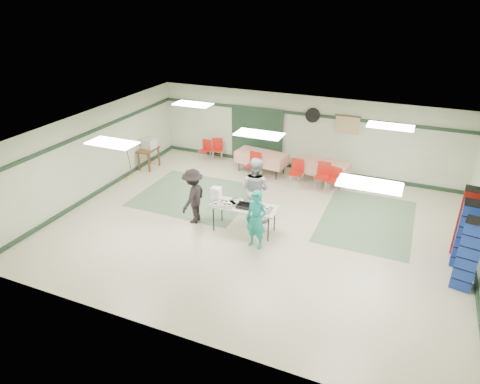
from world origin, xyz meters
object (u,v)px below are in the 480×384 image
at_px(chair_loose_a, 217,147).
at_px(chair_loose_b, 206,148).
at_px(crate_stack_red, 466,222).
at_px(chair_a, 323,173).
at_px(dining_table_b, 261,158).
at_px(serving_table, 244,207).
at_px(volunteer_teal, 256,220).
at_px(volunteer_dark, 193,196).
at_px(volunteer_grey, 255,189).
at_px(chair_c, 334,177).
at_px(office_printer, 149,143).
at_px(chair_b, 297,170).
at_px(dining_table_a, 323,167).
at_px(broom, 128,158).
at_px(crate_stack_blue_a, 469,255).
at_px(crate_stack_blue_b, 467,235).
at_px(printer_table, 148,152).
at_px(chair_d, 254,163).

bearing_deg(chair_loose_a, chair_loose_b, -175.00).
xyz_separation_m(chair_loose_a, crate_stack_red, (8.33, -3.29, 0.36)).
bearing_deg(chair_a, dining_table_b, 168.00).
xyz_separation_m(serving_table, volunteer_teal, (0.58, -0.61, 0.07)).
xyz_separation_m(volunteer_teal, crate_stack_red, (4.81, 1.76, 0.10)).
bearing_deg(volunteer_dark, volunteer_grey, 118.70).
height_order(chair_c, chair_loose_a, chair_loose_a).
relative_size(chair_a, office_printer, 2.17).
xyz_separation_m(volunteer_grey, chair_b, (0.45, 2.66, -0.37)).
bearing_deg(dining_table_a, volunteer_grey, -103.31).
height_order(chair_a, broom, broom).
xyz_separation_m(volunteer_teal, crate_stack_blue_a, (4.81, 0.28, 0.06)).
xyz_separation_m(volunteer_grey, volunteer_dark, (-1.52, -0.83, -0.14)).
bearing_deg(chair_c, chair_loose_a, 178.39).
height_order(chair_b, crate_stack_blue_b, crate_stack_blue_b).
height_order(dining_table_a, office_printer, office_printer).
height_order(crate_stack_blue_a, crate_stack_red, crate_stack_red).
xyz_separation_m(office_printer, broom, (-0.08, -1.15, -0.15)).
height_order(chair_a, printer_table, chair_a).
bearing_deg(crate_stack_red, volunteer_dark, -169.88).
bearing_deg(chair_b, crate_stack_red, -22.89).
distance_m(volunteer_dark, dining_table_b, 4.08).
distance_m(chair_c, chair_d, 2.78).
relative_size(office_printer, broom, 0.30).
bearing_deg(dining_table_b, chair_c, -4.52).
height_order(chair_a, chair_d, chair_a).
height_order(crate_stack_blue_a, crate_stack_blue_b, crate_stack_blue_a).
bearing_deg(printer_table, volunteer_dark, -40.99).
height_order(chair_c, crate_stack_red, crate_stack_red).
bearing_deg(chair_loose_b, volunteer_dark, -58.67).
distance_m(chair_loose_a, chair_loose_b, 0.44).
relative_size(volunteer_dark, chair_loose_b, 1.94).
relative_size(volunteer_grey, crate_stack_blue_a, 1.11).
xyz_separation_m(chair_c, broom, (-6.73, -1.69, 0.25)).
height_order(serving_table, chair_c, chair_c).
bearing_deg(volunteer_dark, dining_table_a, 146.39).
bearing_deg(chair_a, crate_stack_red, -27.84).
distance_m(volunteer_grey, crate_stack_red, 5.38).
xyz_separation_m(chair_b, broom, (-5.46, -1.70, 0.20)).
bearing_deg(chair_loose_a, chair_b, -38.67).
xyz_separation_m(dining_table_b, crate_stack_blue_a, (6.38, -4.29, 0.27)).
bearing_deg(office_printer, volunteer_grey, -19.55).
distance_m(chair_c, office_printer, 6.68).
xyz_separation_m(chair_b, chair_c, (1.27, -0.01, -0.05)).
distance_m(serving_table, chair_d, 3.56).
bearing_deg(chair_a, chair_loose_a, 167.84).
xyz_separation_m(serving_table, chair_a, (1.36, 3.41, -0.13)).
relative_size(serving_table, crate_stack_red, 1.03).
xyz_separation_m(dining_table_b, printer_table, (-3.92, -1.21, 0.06)).
bearing_deg(chair_a, crate_stack_blue_a, -41.36).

